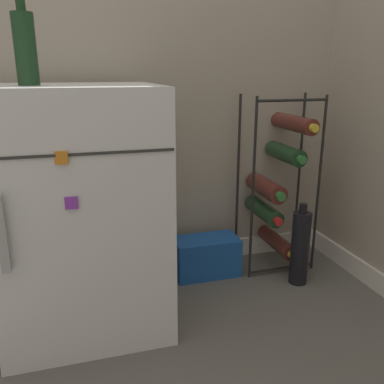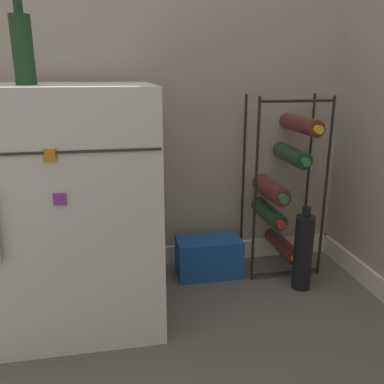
{
  "view_description": "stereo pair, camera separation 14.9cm",
  "coord_description": "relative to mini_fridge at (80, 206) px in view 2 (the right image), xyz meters",
  "views": [
    {
      "loc": [
        -0.19,
        -1.18,
        0.89
      ],
      "look_at": [
        0.24,
        0.33,
        0.43
      ],
      "focal_mm": 38.0,
      "sensor_mm": 36.0,
      "label": 1
    },
    {
      "loc": [
        -0.05,
        -1.21,
        0.89
      ],
      "look_at": [
        0.24,
        0.33,
        0.43
      ],
      "focal_mm": 38.0,
      "sensor_mm": 36.0,
      "label": 2
    }
  ],
  "objects": [
    {
      "name": "mini_fridge",
      "position": [
        0.0,
        0.0,
        0.0
      ],
      "size": [
        0.55,
        0.57,
        0.85
      ],
      "color": "silver",
      "rests_on": "ground_plane"
    },
    {
      "name": "ground_plane",
      "position": [
        0.19,
        -0.24,
        -0.43
      ],
      "size": [
        14.0,
        14.0,
        0.0
      ],
      "primitive_type": "plane",
      "color": "#56544F"
    },
    {
      "name": "fridge_top_bottle",
      "position": [
        -0.12,
        -0.06,
        0.53
      ],
      "size": [
        0.06,
        0.06,
        0.24
      ],
      "color": "#19381E",
      "rests_on": "mini_fridge"
    },
    {
      "name": "soda_box",
      "position": [
        0.53,
        0.18,
        -0.34
      ],
      "size": [
        0.29,
        0.15,
        0.17
      ],
      "color": "#194C9E",
      "rests_on": "ground_plane"
    },
    {
      "name": "loose_bottle_floor",
      "position": [
        0.89,
        -0.0,
        -0.26
      ],
      "size": [
        0.08,
        0.08,
        0.36
      ],
      "color": "black",
      "rests_on": "ground_plane"
    },
    {
      "name": "wine_rack",
      "position": [
        0.86,
        0.18,
        -0.02
      ],
      "size": [
        0.33,
        0.33,
        0.8
      ],
      "color": "black",
      "rests_on": "ground_plane"
    }
  ]
}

